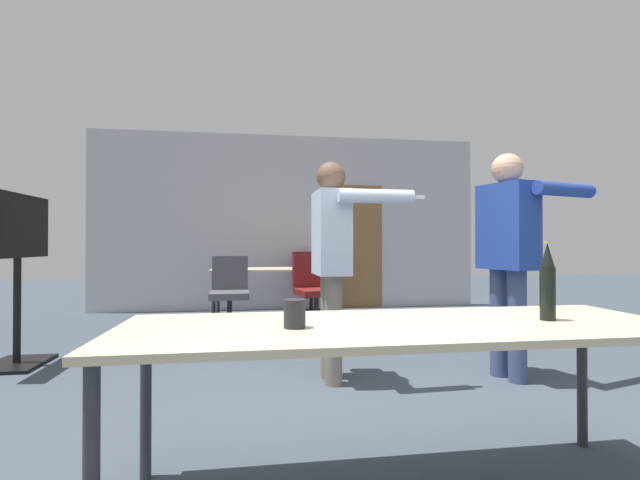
# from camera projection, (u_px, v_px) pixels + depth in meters

# --- Properties ---
(back_wall) EXTENTS (6.31, 0.12, 2.86)m
(back_wall) POSITION_uv_depth(u_px,v_px,m) (292.00, 223.00, 7.08)
(back_wall) COLOR #BCBCC1
(back_wall) RESTS_ON ground_plane
(conference_table_near) EXTENTS (2.32, 0.76, 0.73)m
(conference_table_near) POSITION_uv_depth(u_px,v_px,m) (402.00, 337.00, 1.78)
(conference_table_near) COLOR #C6B793
(conference_table_near) RESTS_ON ground_plane
(conference_table_far) EXTENTS (1.74, 0.72, 0.73)m
(conference_table_far) POSITION_uv_depth(u_px,v_px,m) (276.00, 274.00, 5.85)
(conference_table_far) COLOR #C6B793
(conference_table_far) RESTS_ON ground_plane
(tv_screen) EXTENTS (0.44, 1.01, 1.51)m
(tv_screen) POSITION_uv_depth(u_px,v_px,m) (17.00, 261.00, 3.73)
(tv_screen) COLOR black
(tv_screen) RESTS_ON ground_plane
(person_right_polo) EXTENTS (0.91, 0.63, 1.78)m
(person_right_polo) POSITION_uv_depth(u_px,v_px,m) (509.00, 242.00, 3.39)
(person_right_polo) COLOR #3D4C75
(person_right_polo) RESTS_ON ground_plane
(person_far_watching) EXTENTS (0.79, 0.64, 1.70)m
(person_far_watching) POSITION_uv_depth(u_px,v_px,m) (333.00, 249.00, 3.33)
(person_far_watching) COLOR slate
(person_far_watching) RESTS_ON ground_plane
(office_chair_near_pushed) EXTENTS (0.52, 0.56, 0.91)m
(office_chair_near_pushed) POSITION_uv_depth(u_px,v_px,m) (230.00, 297.00, 5.18)
(office_chair_near_pushed) COLOR black
(office_chair_near_pushed) RESTS_ON ground_plane
(office_chair_far_left) EXTENTS (0.56, 0.61, 0.93)m
(office_chair_far_left) POSITION_uv_depth(u_px,v_px,m) (314.00, 294.00, 5.36)
(office_chair_far_left) COLOR black
(office_chair_far_left) RESTS_ON ground_plane
(office_chair_side_rolled) EXTENTS (0.56, 0.61, 0.94)m
(office_chair_side_rolled) POSITION_uv_depth(u_px,v_px,m) (309.00, 284.00, 6.68)
(office_chair_side_rolled) COLOR black
(office_chair_side_rolled) RESTS_ON ground_plane
(beer_bottle) EXTENTS (0.06, 0.06, 0.34)m
(beer_bottle) POSITION_uv_depth(u_px,v_px,m) (548.00, 283.00, 1.86)
(beer_bottle) COLOR black
(beer_bottle) RESTS_ON conference_table_near
(drink_cup) EXTENTS (0.09, 0.09, 0.11)m
(drink_cup) POSITION_uv_depth(u_px,v_px,m) (295.00, 314.00, 1.68)
(drink_cup) COLOR #232328
(drink_cup) RESTS_ON conference_table_near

